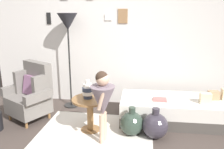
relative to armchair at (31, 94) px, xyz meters
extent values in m
cube|color=silver|center=(1.25, 0.97, 0.86)|extent=(4.80, 0.10, 2.60)
cube|color=black|center=(0.02, 0.91, 1.22)|extent=(0.08, 0.02, 0.22)
cube|color=beige|center=(0.02, 0.91, 1.22)|extent=(0.06, 0.01, 0.17)
cube|color=olive|center=(1.46, 0.91, 1.27)|extent=(0.18, 0.02, 0.26)
cube|color=gray|center=(1.46, 0.91, 1.27)|extent=(0.14, 0.01, 0.20)
cube|color=white|center=(1.18, 0.91, 1.25)|extent=(0.13, 0.02, 0.11)
cube|color=silver|center=(1.18, 0.91, 1.25)|extent=(0.10, 0.01, 0.09)
cube|color=silver|center=(1.20, -0.43, -0.43)|extent=(1.72, 1.47, 0.01)
cylinder|color=olive|center=(-0.35, -0.14, -0.38)|extent=(0.04, 0.04, 0.12)
cylinder|color=olive|center=(0.07, -0.37, -0.38)|extent=(0.04, 0.04, 0.12)
cylinder|color=olive|center=(-0.14, 0.25, -0.38)|extent=(0.04, 0.04, 0.12)
cylinder|color=olive|center=(0.28, 0.02, -0.38)|extent=(0.04, 0.04, 0.12)
cube|color=slate|center=(-0.03, -0.06, -0.17)|extent=(0.79, 0.78, 0.30)
cube|color=slate|center=(0.08, 0.14, 0.26)|extent=(0.59, 0.41, 0.55)
cube|color=slate|center=(-0.22, 0.15, 0.17)|extent=(0.22, 0.31, 0.39)
cube|color=slate|center=(0.24, -0.10, 0.17)|extent=(0.22, 0.31, 0.39)
cube|color=slate|center=(-0.33, 0.08, 0.05)|extent=(0.32, 0.49, 0.14)
cube|color=slate|center=(0.25, -0.24, 0.05)|extent=(0.32, 0.49, 0.14)
cube|color=gray|center=(0.01, 0.02, 0.14)|extent=(0.39, 0.32, 0.33)
cube|color=#4C4742|center=(2.48, 0.24, -0.35)|extent=(1.92, 0.86, 0.18)
cube|color=silver|center=(2.48, 0.24, -0.15)|extent=(1.92, 0.86, 0.22)
cube|color=tan|center=(3.03, 0.31, 0.03)|extent=(0.18, 0.14, 0.14)
cube|color=beige|center=(2.86, 0.12, 0.04)|extent=(0.17, 0.12, 0.16)
cylinder|color=olive|center=(1.10, -0.28, -0.43)|extent=(0.30, 0.30, 0.02)
cylinder|color=olive|center=(1.10, -0.28, -0.18)|extent=(0.10, 0.10, 0.48)
cylinder|color=olive|center=(1.10, -0.28, 0.07)|extent=(0.55, 0.55, 0.03)
cylinder|color=#2D384C|center=(1.07, -0.27, 0.12)|extent=(0.13, 0.13, 0.06)
cylinder|color=white|center=(1.07, -0.27, 0.17)|extent=(0.16, 0.16, 0.06)
cylinder|color=#2D384C|center=(1.07, -0.27, 0.23)|extent=(0.16, 0.16, 0.06)
cylinder|color=white|center=(1.07, -0.27, 0.29)|extent=(0.13, 0.13, 0.06)
cylinder|color=white|center=(1.07, -0.27, 0.35)|extent=(0.06, 0.06, 0.06)
cylinder|color=black|center=(0.50, 0.61, -0.43)|extent=(0.28, 0.28, 0.02)
cylinder|color=black|center=(0.50, 0.61, 0.42)|extent=(0.03, 0.03, 1.67)
cone|color=#232328|center=(0.50, 0.61, 1.18)|extent=(0.36, 0.36, 0.30)
cylinder|color=#D8AD8E|center=(1.35, -0.64, -0.22)|extent=(0.07, 0.07, 0.44)
cylinder|color=#D8AD8E|center=(1.37, -0.54, -0.22)|extent=(0.07, 0.07, 0.44)
cone|color=slate|center=(1.36, -0.59, 0.19)|extent=(0.34, 0.34, 0.42)
cylinder|color=slate|center=(1.36, -0.59, 0.33)|extent=(0.17, 0.17, 0.16)
cylinder|color=#D8AD8E|center=(1.36, -0.71, 0.25)|extent=(0.13, 0.07, 0.29)
cylinder|color=#D8AD8E|center=(1.40, -0.47, 0.25)|extent=(0.13, 0.07, 0.29)
sphere|color=#D8AD8E|center=(1.36, -0.59, 0.50)|extent=(0.18, 0.18, 0.18)
sphere|color=#38281E|center=(1.35, -0.59, 0.52)|extent=(0.17, 0.17, 0.17)
cube|color=#BA6562|center=(2.16, 0.13, -0.02)|extent=(0.22, 0.16, 0.03)
sphere|color=#2D3D33|center=(1.74, -0.31, -0.26)|extent=(0.36, 0.36, 0.36)
cylinder|color=#2D3D33|center=(1.74, -0.31, -0.04)|extent=(0.10, 0.10, 0.09)
sphere|color=#332D38|center=(2.09, -0.35, -0.25)|extent=(0.38, 0.38, 0.38)
cylinder|color=#332D38|center=(2.09, -0.35, -0.02)|extent=(0.11, 0.11, 0.09)
camera|label=1|loc=(1.94, -3.54, 1.40)|focal=37.98mm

